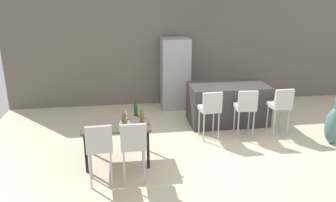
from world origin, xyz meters
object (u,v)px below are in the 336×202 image
wine_glass_right (121,123)px  refrigerator (175,73)px  kitchen_island (228,104)px  bar_chair_left (210,107)px  bar_chair_middle (246,106)px  wine_bottle_far (136,110)px  dining_chair_far (133,143)px  dining_chair_near (99,145)px  wine_glass_left (129,122)px  dining_table (117,127)px  floor_vase (334,125)px  potted_plant (255,91)px  wine_bottle_near (124,119)px  wine_glass_end (125,112)px  bar_chair_right (281,104)px  wine_bottle_middle (142,116)px

wine_glass_right → refrigerator: size_ratio=0.09×
kitchen_island → bar_chair_left: bearing=-127.5°
bar_chair_middle → wine_bottle_far: same height
dining_chair_far → dining_chair_near: bearing=180.0°
dining_chair_far → refrigerator: size_ratio=0.57×
wine_glass_left → dining_chair_far: bearing=-84.4°
dining_table → wine_glass_left: bearing=-54.3°
bar_chair_left → wine_bottle_far: bearing=-166.9°
floor_vase → potted_plant: size_ratio=1.58×
wine_bottle_far → wine_bottle_near: bearing=-115.4°
bar_chair_left → wine_glass_end: bar_chair_left is taller
kitchen_island → bar_chair_left: size_ratio=1.70×
bar_chair_right → refrigerator: refrigerator is taller
wine_glass_right → potted_plant: wine_glass_right is taller
bar_chair_right → dining_chair_near: bearing=-158.3°
kitchen_island → potted_plant: 1.78m
bar_chair_left → wine_bottle_middle: bar_chair_left is taller
bar_chair_middle → dining_chair_near: (-2.92, -1.47, 0.00)m
dining_chair_far → floor_vase: 4.16m
wine_glass_right → wine_bottle_far: bearing=66.6°
bar_chair_left → refrigerator: bearing=100.0°
dining_chair_near → wine_bottle_middle: size_ratio=3.47×
bar_chair_right → wine_glass_right: bearing=-163.3°
wine_glass_right → potted_plant: size_ratio=0.28×
wine_bottle_near → refrigerator: (1.39, 3.00, 0.06)m
dining_table → wine_bottle_near: size_ratio=3.83×
bar_chair_left → wine_glass_end: (-1.74, -0.49, 0.17)m
bar_chair_middle → wine_bottle_near: (-2.52, -0.84, 0.16)m
wine_bottle_near → dining_table: bearing=131.0°
bar_chair_right → dining_chair_far: size_ratio=1.00×
wine_glass_end → bar_chair_middle: bearing=11.0°
wine_bottle_near → wine_glass_end: wine_bottle_near is taller
wine_bottle_middle → wine_bottle_near: (-0.31, -0.12, -0.00)m
refrigerator → kitchen_island: bearing=-51.7°
dining_chair_near → wine_bottle_far: (0.62, 1.11, 0.16)m
wine_bottle_far → floor_vase: bearing=-3.1°
kitchen_island → wine_bottle_near: bearing=-145.1°
kitchen_island → refrigerator: 1.73m
wine_bottle_far → wine_glass_end: wine_bottle_far is taller
wine_glass_right → potted_plant: (3.68, 3.16, -0.50)m
wine_glass_right → wine_glass_end: 0.53m
wine_bottle_far → floor_vase: wine_bottle_far is taller
dining_chair_far → kitchen_island: bearing=45.4°
wine_glass_end → floor_vase: (4.15, -0.09, -0.47)m
dining_chair_far → wine_bottle_middle: dining_chair_far is taller
wine_glass_right → bar_chair_right: bearing=16.7°
potted_plant → wine_bottle_far: bearing=-143.6°
wine_glass_left → refrigerator: 3.41m
wine_bottle_near → floor_vase: (4.18, 0.26, -0.47)m
wine_glass_left → wine_glass_right: bearing=-170.8°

